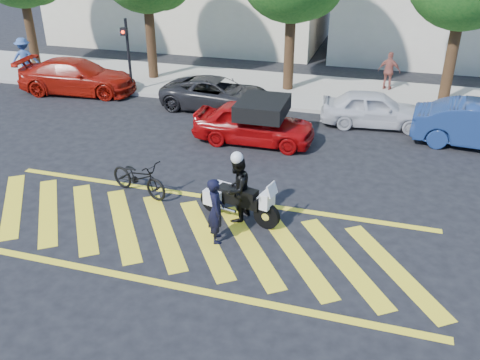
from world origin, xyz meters
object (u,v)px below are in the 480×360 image
(bicycle, at_px, (139,177))
(police_motorcycle, at_px, (238,200))
(parked_mid_left, at_px, (218,94))
(officer_moto, at_px, (237,189))
(parked_mid_right, at_px, (374,109))
(parked_left, at_px, (78,77))
(red_convertible, at_px, (254,123))
(officer_bike, at_px, (216,211))

(bicycle, xyz_separation_m, police_motorcycle, (3.00, -0.50, 0.03))
(parked_mid_left, bearing_deg, officer_moto, -156.21)
(police_motorcycle, height_order, parked_mid_right, parked_mid_right)
(officer_moto, relative_size, parked_left, 0.34)
(officer_moto, bearing_deg, parked_mid_left, -144.01)
(officer_moto, height_order, parked_left, officer_moto)
(red_convertible, height_order, parked_mid_left, red_convertible)
(parked_mid_right, bearing_deg, parked_left, 82.18)
(officer_moto, relative_size, red_convertible, 0.42)
(bicycle, bearing_deg, police_motorcycle, -81.44)
(officer_bike, bearing_deg, bicycle, 36.69)
(parked_left, bearing_deg, bicycle, -145.70)
(officer_bike, xyz_separation_m, red_convertible, (-0.73, 6.04, -0.12))
(parked_mid_right, bearing_deg, parked_mid_left, 82.87)
(officer_moto, xyz_separation_m, parked_mid_right, (2.90, 7.75, -0.21))
(red_convertible, bearing_deg, police_motorcycle, -170.24)
(bicycle, distance_m, parked_mid_right, 9.33)
(officer_moto, distance_m, parked_left, 12.72)
(police_motorcycle, bearing_deg, red_convertible, 114.47)
(officer_bike, height_order, parked_left, officer_bike)
(officer_moto, bearing_deg, police_motorcycle, 132.15)
(officer_moto, bearing_deg, officer_bike, 3.81)
(officer_moto, bearing_deg, red_convertible, -155.73)
(bicycle, relative_size, police_motorcycle, 0.88)
(parked_left, relative_size, parked_mid_left, 1.12)
(officer_bike, distance_m, red_convertible, 6.09)
(police_motorcycle, relative_size, parked_mid_right, 0.58)
(police_motorcycle, xyz_separation_m, parked_left, (-9.77, 8.15, 0.19))
(parked_mid_left, bearing_deg, parked_left, 89.15)
(red_convertible, distance_m, parked_mid_right, 4.71)
(red_convertible, bearing_deg, officer_moto, -170.43)
(parked_left, bearing_deg, officer_bike, -141.15)
(parked_left, height_order, parked_mid_right, parked_left)
(red_convertible, xyz_separation_m, parked_left, (-8.84, 3.18, 0.04))
(red_convertible, relative_size, parked_mid_left, 0.91)
(police_motorcycle, bearing_deg, parked_mid_left, 126.11)
(officer_bike, height_order, bicycle, officer_bike)
(parked_left, relative_size, parked_mid_right, 1.32)
(parked_mid_left, xyz_separation_m, parked_mid_right, (6.10, -0.12, 0.03))
(officer_bike, relative_size, police_motorcycle, 0.73)
(red_convertible, xyz_separation_m, parked_mid_left, (-2.29, 2.90, -0.07))
(police_motorcycle, height_order, parked_mid_left, parked_mid_left)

